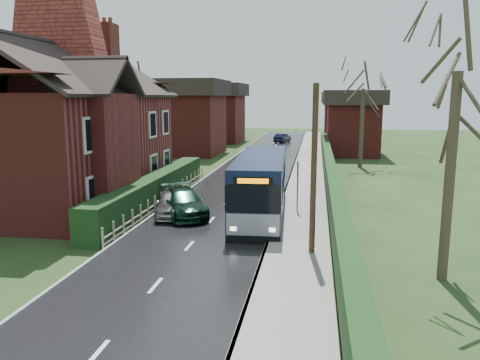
% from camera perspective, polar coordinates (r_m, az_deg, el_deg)
% --- Properties ---
extents(ground, '(140.00, 140.00, 0.00)m').
position_cam_1_polar(ground, '(20.67, -4.74, -6.37)').
color(ground, '#34491F').
rests_on(ground, ground).
extents(road, '(6.00, 100.00, 0.02)m').
position_cam_1_polar(road, '(30.20, -0.19, -1.06)').
color(road, black).
rests_on(road, ground).
extents(pavement, '(2.50, 100.00, 0.14)m').
position_cam_1_polar(pavement, '(29.80, 7.90, -1.19)').
color(pavement, slate).
rests_on(pavement, ground).
extents(kerb_right, '(0.12, 100.00, 0.14)m').
position_cam_1_polar(kerb_right, '(29.85, 5.60, -1.12)').
color(kerb_right, gray).
rests_on(kerb_right, ground).
extents(kerb_left, '(0.12, 100.00, 0.10)m').
position_cam_1_polar(kerb_left, '(30.82, -5.79, -0.81)').
color(kerb_left, gray).
rests_on(kerb_left, ground).
extents(front_hedge, '(1.20, 16.00, 1.60)m').
position_cam_1_polar(front_hedge, '(26.24, -10.42, -1.17)').
color(front_hedge, black).
rests_on(front_hedge, ground).
extents(picket_fence, '(0.10, 16.00, 0.90)m').
position_cam_1_polar(picket_fence, '(26.07, -8.85, -1.98)').
color(picket_fence, tan).
rests_on(picket_fence, ground).
extents(right_wall_hedge, '(0.60, 50.00, 1.80)m').
position_cam_1_polar(right_wall_hedge, '(29.64, 10.94, 0.53)').
color(right_wall_hedge, maroon).
rests_on(right_wall_hedge, ground).
extents(brick_house, '(9.30, 14.60, 10.30)m').
position_cam_1_polar(brick_house, '(27.61, -20.38, 6.41)').
color(brick_house, maroon).
rests_on(brick_house, ground).
extents(bus, '(2.75, 9.96, 2.99)m').
position_cam_1_polar(bus, '(23.34, 2.56, -0.69)').
color(bus, black).
rests_on(bus, ground).
extents(car_silver, '(2.33, 4.06, 1.30)m').
position_cam_1_polar(car_silver, '(23.58, -8.23, -2.74)').
color(car_silver, '#A6A7AB').
rests_on(car_silver, ground).
extents(car_green, '(3.73, 4.89, 1.32)m').
position_cam_1_polar(car_green, '(23.48, -6.95, -2.74)').
color(car_green, black).
rests_on(car_green, ground).
extents(car_distant, '(2.14, 3.77, 1.18)m').
position_cam_1_polar(car_distant, '(61.58, 5.21, 5.13)').
color(car_distant, black).
rests_on(car_distant, ground).
extents(bus_stop_sign, '(0.14, 0.41, 2.68)m').
position_cam_1_polar(bus_stop_sign, '(23.77, 7.05, 0.13)').
color(bus_stop_sign, slate).
rests_on(bus_stop_sign, ground).
extents(telegraph_pole, '(0.22, 0.81, 6.33)m').
position_cam_1_polar(telegraph_pole, '(17.14, 8.98, 1.11)').
color(telegraph_pole, '#302115').
rests_on(telegraph_pole, ground).
extents(tree_right_near, '(4.37, 4.37, 9.44)m').
position_cam_1_polar(tree_right_near, '(15.84, 25.17, 13.55)').
color(tree_right_near, '#3D3124').
rests_on(tree_right_near, ground).
extents(tree_right_far, '(4.78, 4.78, 9.24)m').
position_cam_1_polar(tree_right_far, '(40.33, 14.84, 11.25)').
color(tree_right_far, '#352B1F').
rests_on(tree_right_far, ground).
extents(tree_house_side, '(3.96, 3.96, 9.00)m').
position_cam_1_polar(tree_house_side, '(37.07, -12.27, 11.21)').
color(tree_house_side, '#382921').
rests_on(tree_house_side, ground).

